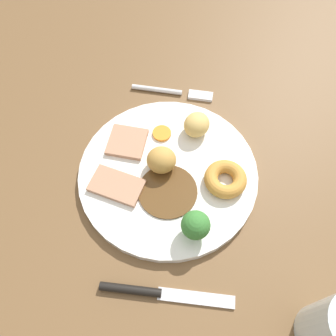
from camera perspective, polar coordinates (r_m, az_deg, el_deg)
The scene contains 12 objects.
dining_table at distance 58.68cm, azimuth -1.56°, elevation -1.23°, with size 120.00×84.00×3.60cm, color brown.
dinner_plate at distance 56.02cm, azimuth 0.00°, elevation -0.86°, with size 28.68×28.68×1.40cm, color white.
gravy_pool at distance 53.60cm, azimuth -0.06°, elevation -3.84°, with size 9.23×9.23×0.30cm, color #563819.
meat_slice_main at distance 58.24cm, azimuth -6.75°, elevation 4.27°, with size 6.06×5.93×0.80cm, color tan.
meat_slice_under at distance 54.34cm, azimuth -8.45°, elevation -2.86°, with size 8.09×4.74×0.80cm, color tan.
yorkshire_pudding at distance 54.25cm, azimuth 9.42°, elevation -1.80°, with size 6.62×6.62×2.14cm, color #C68938.
roast_potato_left at distance 58.30cm, azimuth 4.73°, elevation 7.12°, with size 4.70×4.18×3.70cm, color #D8B260.
roast_potato_right at distance 54.22cm, azimuth -1.07°, elevation 1.46°, with size 4.65×4.47×3.96cm, color #BC8C42.
carrot_coin_front at distance 59.06cm, azimuth -1.28°, elevation 5.73°, with size 3.15×3.15×0.48cm, color orange.
broccoli_floret at distance 48.91cm, azimuth 4.56°, elevation -9.36°, with size 4.17×4.17×4.84cm.
fork at distance 66.45cm, azimuth 1.12°, elevation 12.36°, with size 2.66×15.32×0.90cm.
knife at distance 50.15cm, azimuth -2.22°, elevation -19.78°, with size 2.00×18.53×1.20cm.
Camera 1 is at (27.57, 3.98, 53.45)cm, focal length 37.10 mm.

